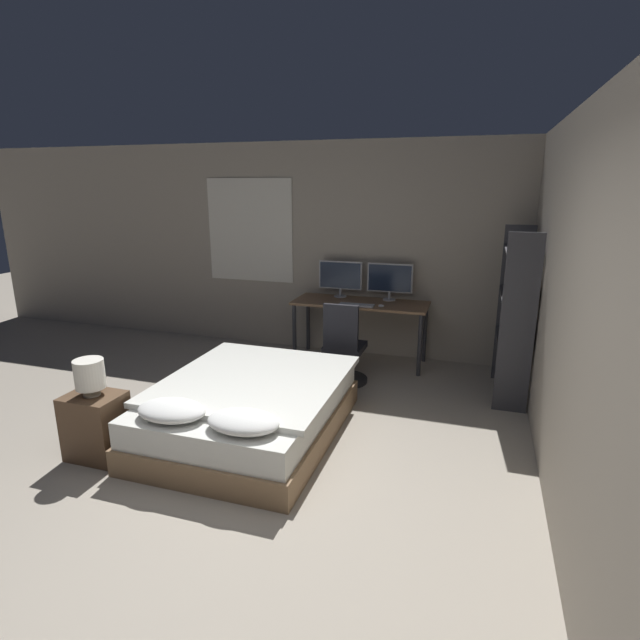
# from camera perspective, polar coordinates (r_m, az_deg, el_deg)

# --- Properties ---
(ground_plane) EXTENTS (20.00, 20.00, 0.00)m
(ground_plane) POSITION_cam_1_polar(r_m,az_deg,el_deg) (3.56, -9.91, -22.71)
(ground_plane) COLOR #9E9384
(wall_back) EXTENTS (12.00, 0.08, 2.70)m
(wall_back) POSITION_cam_1_polar(r_m,az_deg,el_deg) (6.42, 5.13, 7.87)
(wall_back) COLOR #9E9384
(wall_back) RESTS_ON ground_plane
(wall_side_right) EXTENTS (0.06, 12.00, 2.70)m
(wall_side_right) POSITION_cam_1_polar(r_m,az_deg,el_deg) (4.08, 25.91, 2.03)
(wall_side_right) COLOR #9E9384
(wall_side_right) RESTS_ON ground_plane
(bed) EXTENTS (1.53, 1.96, 0.58)m
(bed) POSITION_cam_1_polar(r_m,az_deg,el_deg) (4.54, -8.04, -9.94)
(bed) COLOR #846647
(bed) RESTS_ON ground_plane
(nightstand) EXTENTS (0.45, 0.35, 0.54)m
(nightstand) POSITION_cam_1_polar(r_m,az_deg,el_deg) (4.54, -24.20, -10.99)
(nightstand) COLOR brown
(nightstand) RESTS_ON ground_plane
(bedside_lamp) EXTENTS (0.23, 0.23, 0.30)m
(bedside_lamp) POSITION_cam_1_polar(r_m,az_deg,el_deg) (4.37, -24.84, -5.66)
(bedside_lamp) COLOR gray
(bedside_lamp) RESTS_ON nightstand
(desk) EXTENTS (1.65, 0.62, 0.78)m
(desk) POSITION_cam_1_polar(r_m,az_deg,el_deg) (6.17, 4.62, 1.26)
(desk) COLOR #846042
(desk) RESTS_ON ground_plane
(monitor_left) EXTENTS (0.56, 0.16, 0.46)m
(monitor_left) POSITION_cam_1_polar(r_m,az_deg,el_deg) (6.37, 2.34, 4.99)
(monitor_left) COLOR #B7B7BC
(monitor_left) RESTS_ON desk
(monitor_right) EXTENTS (0.56, 0.16, 0.46)m
(monitor_right) POSITION_cam_1_polar(r_m,az_deg,el_deg) (6.24, 7.98, 4.63)
(monitor_right) COLOR #B7B7BC
(monitor_right) RESTS_ON desk
(keyboard) EXTENTS (0.42, 0.13, 0.02)m
(keyboard) POSITION_cam_1_polar(r_m,az_deg,el_deg) (5.96, 4.18, 1.73)
(keyboard) COLOR #B7B7BC
(keyboard) RESTS_ON desk
(computer_mouse) EXTENTS (0.07, 0.05, 0.04)m
(computer_mouse) POSITION_cam_1_polar(r_m,az_deg,el_deg) (5.89, 7.02, 1.60)
(computer_mouse) COLOR #B7B7BC
(computer_mouse) RESTS_ON desk
(office_chair) EXTENTS (0.52, 0.52, 0.94)m
(office_chair) POSITION_cam_1_polar(r_m,az_deg,el_deg) (5.58, 2.72, -3.74)
(office_chair) COLOR black
(office_chair) RESTS_ON ground_plane
(bookshelf) EXTENTS (0.32, 0.89, 1.76)m
(bookshelf) POSITION_cam_1_polar(r_m,az_deg,el_deg) (5.37, 21.54, 1.15)
(bookshelf) COLOR #333338
(bookshelf) RESTS_ON ground_plane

